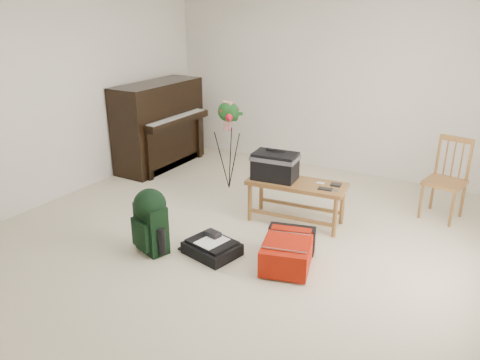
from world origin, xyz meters
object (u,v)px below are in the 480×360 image
Objects in this scene: red_suitcase at (290,249)px; black_duffel at (212,247)px; piano at (160,127)px; green_backpack at (150,218)px; dining_chair at (446,180)px; flower_stand at (229,146)px; bench at (282,171)px.

red_suitcase reaches higher than black_duffel.
piano is 2.69m from green_backpack.
piano reaches higher than black_duffel.
dining_chair is at bearing 62.88° from green_backpack.
flower_stand is at bearing -11.97° from piano.
bench is at bearing -15.85° from flower_stand.
flower_stand is at bearing -158.15° from dining_chair.
red_suitcase is (2.89, -1.65, -0.45)m from piano.
green_backpack reaches higher than red_suitcase.
piano reaches higher than green_backpack.
green_backpack is (-0.55, -0.25, 0.29)m from black_duffel.
red_suitcase is at bearing 30.42° from black_duffel.
dining_chair is 2.15m from red_suitcase.
red_suitcase is 1.13× the size of green_backpack.
dining_chair is (1.57, 1.00, -0.13)m from bench.
black_duffel is (-0.24, -1.07, -0.51)m from bench.
piano reaches higher than red_suitcase.
bench reaches higher than red_suitcase.
green_backpack is at bearing -52.90° from piano.
dining_chair is 2.77m from black_duffel.
piano is 3.98m from dining_chair.
black_duffel is at bearing -41.05° from piano.
piano is 2.01× the size of red_suitcase.
piano reaches higher than flower_stand.
flower_stand reaches higher than dining_chair.
red_suitcase is (0.49, -0.83, -0.44)m from bench.
flower_stand reaches higher than red_suitcase.
bench is at bearing 77.54° from green_backpack.
dining_chair reaches higher than bench.
bench is 1.20× the size of dining_chair.
green_backpack is 0.55× the size of flower_stand.
red_suitcase is 0.62× the size of flower_stand.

